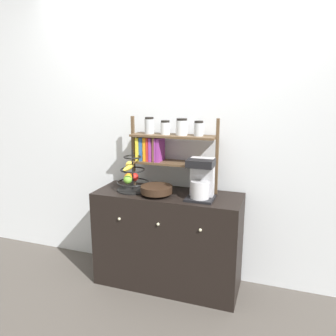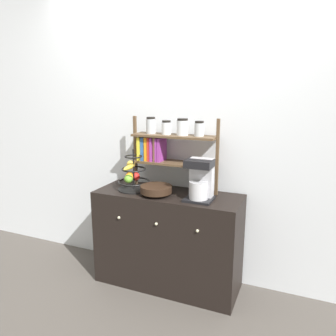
{
  "view_description": "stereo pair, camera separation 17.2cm",
  "coord_description": "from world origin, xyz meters",
  "views": [
    {
      "loc": [
        0.83,
        -2.19,
        1.62
      ],
      "look_at": [
        0.0,
        0.22,
        1.03
      ],
      "focal_mm": 35.0,
      "sensor_mm": 36.0,
      "label": 1
    },
    {
      "loc": [
        0.99,
        -2.13,
        1.62
      ],
      "look_at": [
        0.0,
        0.22,
        1.03
      ],
      "focal_mm": 35.0,
      "sensor_mm": 36.0,
      "label": 2
    }
  ],
  "objects": [
    {
      "name": "wooden_bowl",
      "position": [
        -0.07,
        0.14,
        0.86
      ],
      "size": [
        0.25,
        0.25,
        0.08
      ],
      "color": "black",
      "rests_on": "sideboard"
    },
    {
      "name": "sideboard",
      "position": [
        0.0,
        0.22,
        0.41
      ],
      "size": [
        1.2,
        0.46,
        0.81
      ],
      "color": "black",
      "rests_on": "ground_plane"
    },
    {
      "name": "wall_back",
      "position": [
        0.0,
        0.49,
        1.3
      ],
      "size": [
        7.0,
        0.05,
        2.6
      ],
      "primitive_type": "cube",
      "color": "silver",
      "rests_on": "ground_plane"
    },
    {
      "name": "shelf_hutch",
      "position": [
        -0.07,
        0.34,
        1.2
      ],
      "size": [
        0.75,
        0.2,
        0.61
      ],
      "color": "brown",
      "rests_on": "sideboard"
    },
    {
      "name": "ground_plane",
      "position": [
        0.0,
        0.0,
        0.0
      ],
      "size": [
        12.0,
        12.0,
        0.0
      ],
      "primitive_type": "plane",
      "color": "#47423D"
    },
    {
      "name": "fruit_stand",
      "position": [
        -0.31,
        0.2,
        0.93
      ],
      "size": [
        0.27,
        0.27,
        0.35
      ],
      "color": "black",
      "rests_on": "sideboard"
    },
    {
      "name": "coffee_maker",
      "position": [
        0.29,
        0.18,
        0.97
      ],
      "size": [
        0.21,
        0.2,
        0.32
      ],
      "color": "black",
      "rests_on": "sideboard"
    }
  ]
}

